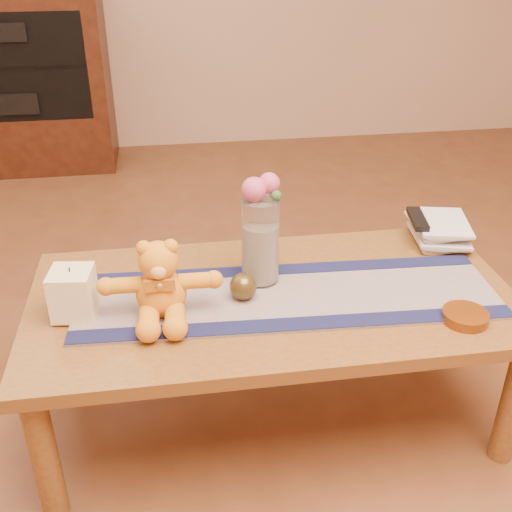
{
  "coord_description": "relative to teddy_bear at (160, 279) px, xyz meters",
  "views": [
    {
      "loc": [
        -0.28,
        -1.47,
        1.4
      ],
      "look_at": [
        -0.05,
        0.0,
        0.58
      ],
      "focal_mm": 42.8,
      "sensor_mm": 36.0,
      "label": 1
    }
  ],
  "objects": [
    {
      "name": "floor",
      "position": [
        0.32,
        0.06,
        -0.56
      ],
      "size": [
        5.5,
        5.5,
        0.0
      ],
      "primitive_type": "plane",
      "color": "#5C321A",
      "rests_on": "ground"
    },
    {
      "name": "coffee_table_top",
      "position": [
        0.32,
        0.06,
        -0.13
      ],
      "size": [
        1.4,
        0.7,
        0.04
      ],
      "primitive_type": "cube",
      "color": "brown",
      "rests_on": "floor"
    },
    {
      "name": "table_leg_fl",
      "position": [
        -0.32,
        -0.23,
        -0.36
      ],
      "size": [
        0.07,
        0.07,
        0.41
      ],
      "primitive_type": "cylinder",
      "color": "brown",
      "rests_on": "floor"
    },
    {
      "name": "table_leg_bl",
      "position": [
        -0.32,
        0.35,
        -0.36
      ],
      "size": [
        0.07,
        0.07,
        0.41
      ],
      "primitive_type": "cylinder",
      "color": "brown",
      "rests_on": "floor"
    },
    {
      "name": "table_leg_br",
      "position": [
        0.96,
        0.35,
        -0.36
      ],
      "size": [
        0.07,
        0.07,
        0.41
      ],
      "primitive_type": "cylinder",
      "color": "brown",
      "rests_on": "floor"
    },
    {
      "name": "persian_runner",
      "position": [
        0.36,
        0.03,
        -0.11
      ],
      "size": [
        1.22,
        0.41,
        0.01
      ],
      "primitive_type": "cube",
      "rotation": [
        0.0,
        0.0,
        -0.05
      ],
      "color": "#1D1C4F",
      "rests_on": "coffee_table_top"
    },
    {
      "name": "runner_border_near",
      "position": [
        0.35,
        -0.11,
        -0.1
      ],
      "size": [
        1.2,
        0.12,
        0.0
      ],
      "primitive_type": "cube",
      "rotation": [
        0.0,
        0.0,
        -0.05
      ],
      "color": "#14183D",
      "rests_on": "persian_runner"
    },
    {
      "name": "runner_border_far",
      "position": [
        0.36,
        0.18,
        -0.1
      ],
      "size": [
        1.2,
        0.12,
        0.0
      ],
      "primitive_type": "cube",
      "rotation": [
        0.0,
        0.0,
        -0.05
      ],
      "color": "#14183D",
      "rests_on": "persian_runner"
    },
    {
      "name": "teddy_bear",
      "position": [
        0.0,
        0.0,
        0.0
      ],
      "size": [
        0.32,
        0.26,
        0.21
      ],
      "primitive_type": null,
      "rotation": [
        0.0,
        0.0,
        -0.03
      ],
      "color": "orange",
      "rests_on": "persian_runner"
    },
    {
      "name": "pillar_candle",
      "position": [
        -0.23,
        0.03,
        -0.04
      ],
      "size": [
        0.12,
        0.12,
        0.13
      ],
      "primitive_type": "cube",
      "rotation": [
        0.0,
        0.0,
        -0.12
      ],
      "color": "#FEF0BB",
      "rests_on": "persian_runner"
    },
    {
      "name": "candle_wick",
      "position": [
        -0.23,
        0.03,
        0.03
      ],
      "size": [
        0.0,
        0.0,
        0.01
      ],
      "primitive_type": "cylinder",
      "rotation": [
        0.0,
        0.0,
        -0.12
      ],
      "color": "black",
      "rests_on": "pillar_candle"
    },
    {
      "name": "glass_vase",
      "position": [
        0.29,
        0.13,
        0.03
      ],
      "size": [
        0.11,
        0.11,
        0.26
      ],
      "primitive_type": "cylinder",
      "color": "silver",
      "rests_on": "persian_runner"
    },
    {
      "name": "potpourri_fill",
      "position": [
        0.29,
        0.13,
        -0.01
      ],
      "size": [
        0.09,
        0.09,
        0.18
      ],
      "primitive_type": "cylinder",
      "color": "beige",
      "rests_on": "glass_vase"
    },
    {
      "name": "rose_left",
      "position": [
        0.27,
        0.12,
        0.19
      ],
      "size": [
        0.07,
        0.07,
        0.07
      ],
      "primitive_type": "sphere",
      "color": "#C6456E",
      "rests_on": "glass_vase"
    },
    {
      "name": "rose_right",
      "position": [
        0.32,
        0.13,
        0.2
      ],
      "size": [
        0.06,
        0.06,
        0.06
      ],
      "primitive_type": "sphere",
      "color": "#C6456E",
      "rests_on": "glass_vase"
    },
    {
      "name": "blue_flower_back",
      "position": [
        0.3,
        0.16,
        0.18
      ],
      "size": [
        0.04,
        0.04,
        0.04
      ],
      "primitive_type": "sphere",
      "color": "#4B58A3",
      "rests_on": "glass_vase"
    },
    {
      "name": "blue_flower_side",
      "position": [
        0.26,
        0.15,
        0.18
      ],
      "size": [
        0.04,
        0.04,
        0.04
      ],
      "primitive_type": "sphere",
      "color": "#4B58A3",
      "rests_on": "glass_vase"
    },
    {
      "name": "leaf_sprig",
      "position": [
        0.33,
        0.11,
        0.17
      ],
      "size": [
        0.03,
        0.03,
        0.03
      ],
      "primitive_type": "sphere",
      "color": "#33662D",
      "rests_on": "glass_vase"
    },
    {
      "name": "bronze_ball",
      "position": [
        0.23,
        0.03,
        -0.07
      ],
      "size": [
        0.1,
        0.1,
        0.08
      ],
      "primitive_type": "sphere",
      "rotation": [
        0.0,
        0.0,
        -0.38
      ],
      "color": "#4F401A",
      "rests_on": "persian_runner"
    },
    {
      "name": "book_bottom",
      "position": [
        0.85,
        0.32,
        -0.1
      ],
      "size": [
        0.19,
        0.24,
        0.02
      ],
      "primitive_type": "imported",
      "rotation": [
        0.0,
        0.0,
        -0.13
      ],
      "color": "beige",
      "rests_on": "coffee_table_top"
    },
    {
      "name": "book_lower",
      "position": [
        0.85,
        0.31,
        -0.08
      ],
      "size": [
        0.22,
        0.26,
        0.02
      ],
      "primitive_type": "imported",
      "rotation": [
        0.0,
        0.0,
        -0.26
      ],
      "color": "beige",
      "rests_on": "book_bottom"
    },
    {
      "name": "book_upper",
      "position": [
        0.84,
        0.32,
        -0.06
      ],
      "size": [
        0.18,
        0.23,
        0.02
      ],
      "primitive_type": "imported",
      "rotation": [
        0.0,
        0.0,
        -0.07
      ],
      "color": "beige",
      "rests_on": "book_lower"
    },
    {
      "name": "book_top",
      "position": [
        0.85,
        0.31,
        -0.05
      ],
      "size": [
        0.21,
        0.26,
        0.02
      ],
      "primitive_type": "imported",
      "rotation": [
        0.0,
        0.0,
        -0.23
      ],
      "color": "beige",
      "rests_on": "book_upper"
    },
    {
      "name": "tv_remote",
      "position": [
        0.85,
        0.31,
        -0.03
      ],
      "size": [
        0.07,
        0.17,
        0.02
      ],
      "primitive_type": "cube",
      "rotation": [
        0.0,
        0.0,
        -0.18
      ],
      "color": "black",
      "rests_on": "book_top"
    },
    {
      "name": "amber_dish",
      "position": [
        0.81,
        -0.16,
        -0.1
      ],
      "size": [
        0.15,
        0.15,
        0.03
      ],
      "primitive_type": "cylinder",
      "rotation": [
        0.0,
        0.0,
        0.2
      ],
      "color": "#BF5914",
      "rests_on": "coffee_table_top"
    },
    {
      "name": "media_cabinet",
      "position": [
        -0.88,
        2.54,
        -0.01
      ],
      "size": [
        1.2,
        0.5,
        1.1
      ],
      "primitive_type": "cube",
      "color": "black",
      "rests_on": "floor"
    },
    {
      "name": "stereo_lower",
      "position": [
        -0.88,
        2.41,
        -0.1
      ],
      "size": [
        0.42,
        0.28,
        0.12
      ],
      "primitive_type": "cube",
      "color": "black",
      "rests_on": "media_cabinet"
    }
  ]
}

